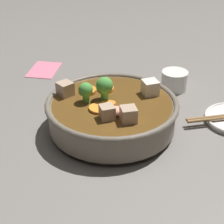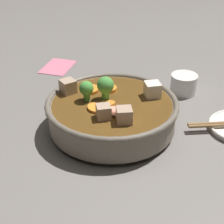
{
  "view_description": "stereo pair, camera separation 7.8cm",
  "coord_description": "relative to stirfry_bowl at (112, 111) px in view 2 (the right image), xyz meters",
  "views": [
    {
      "loc": [
        0.67,
        -0.04,
        0.45
      ],
      "look_at": [
        0.0,
        0.0,
        0.04
      ],
      "focal_mm": 60.0,
      "sensor_mm": 36.0,
      "label": 1
    },
    {
      "loc": [
        0.67,
        0.03,
        0.45
      ],
      "look_at": [
        0.0,
        0.0,
        0.04
      ],
      "focal_mm": 60.0,
      "sensor_mm": 36.0,
      "label": 2
    }
  ],
  "objects": [
    {
      "name": "ground_plane",
      "position": [
        -0.0,
        0.0,
        -0.04
      ],
      "size": [
        3.0,
        3.0,
        0.0
      ],
      "primitive_type": "plane",
      "color": "slate"
    },
    {
      "name": "stirfry_bowl",
      "position": [
        0.0,
        0.0,
        0.0
      ],
      "size": [
        0.28,
        0.28,
        0.12
      ],
      "color": "slate",
      "rests_on": "ground_plane"
    },
    {
      "name": "tea_cup",
      "position": [
        -0.18,
        0.17,
        -0.02
      ],
      "size": [
        0.07,
        0.07,
        0.05
      ],
      "color": "white",
      "rests_on": "ground_plane"
    },
    {
      "name": "napkin",
      "position": [
        -0.32,
        -0.17,
        -0.04
      ],
      "size": [
        0.12,
        0.1,
        0.0
      ],
      "color": "#D16B84",
      "rests_on": "ground_plane"
    }
  ]
}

